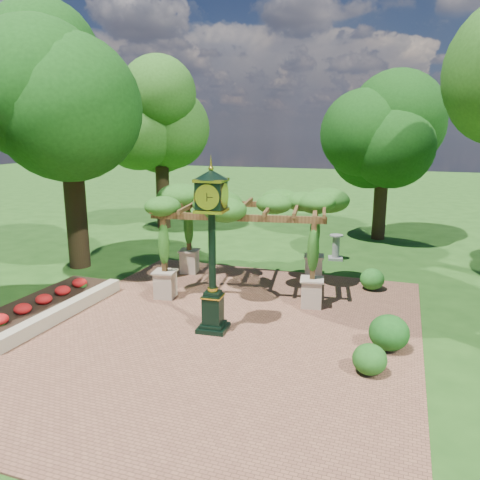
% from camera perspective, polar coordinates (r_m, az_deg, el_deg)
% --- Properties ---
extents(ground, '(120.00, 120.00, 0.00)m').
position_cam_1_polar(ground, '(11.75, -4.14, -13.15)').
color(ground, '#1E4714').
rests_on(ground, ground).
extents(brick_plaza, '(10.00, 12.00, 0.04)m').
position_cam_1_polar(brick_plaza, '(12.57, -2.30, -11.20)').
color(brick_plaza, brown).
rests_on(brick_plaza, ground).
extents(border_wall, '(0.35, 5.00, 0.40)m').
position_cam_1_polar(border_wall, '(14.36, -20.61, -8.13)').
color(border_wall, '#C6B793').
rests_on(border_wall, ground).
extents(flower_bed, '(1.50, 5.00, 0.36)m').
position_cam_1_polar(flower_bed, '(14.94, -23.28, -7.64)').
color(flower_bed, red).
rests_on(flower_bed, ground).
extents(pedestal_clock, '(0.92, 0.92, 4.33)m').
position_cam_1_polar(pedestal_clock, '(11.89, -3.45, 0.44)').
color(pedestal_clock, black).
rests_on(pedestal_clock, brick_plaza).
extents(pergola, '(5.80, 4.15, 3.36)m').
position_cam_1_polar(pergola, '(15.29, 0.50, 3.90)').
color(pergola, beige).
rests_on(pergola, brick_plaza).
extents(sundial, '(0.68, 0.68, 1.05)m').
position_cam_1_polar(sundial, '(19.82, 11.61, -1.05)').
color(sundial, gray).
rests_on(sundial, ground).
extents(shrub_front, '(0.75, 0.75, 0.67)m').
position_cam_1_polar(shrub_front, '(10.81, 15.52, -13.83)').
color(shrub_front, '#1D5117').
rests_on(shrub_front, brick_plaza).
extents(shrub_mid, '(1.25, 1.25, 0.86)m').
position_cam_1_polar(shrub_mid, '(12.00, 17.71, -10.71)').
color(shrub_mid, '#164B15').
rests_on(shrub_mid, brick_plaza).
extents(shrub_back, '(1.01, 1.01, 0.72)m').
position_cam_1_polar(shrub_back, '(16.24, 15.81, -4.62)').
color(shrub_back, '#246A1E').
rests_on(shrub_back, brick_plaza).
extents(tree_west_near, '(4.65, 4.65, 10.36)m').
position_cam_1_polar(tree_west_near, '(19.00, -20.49, 18.01)').
color(tree_west_near, black).
rests_on(tree_west_near, ground).
extents(tree_west_far, '(3.82, 3.82, 8.79)m').
position_cam_1_polar(tree_west_far, '(25.99, -9.72, 14.60)').
color(tree_west_far, black).
rests_on(tree_west_far, ground).
extents(tree_north, '(4.21, 4.21, 7.59)m').
position_cam_1_polar(tree_north, '(23.80, 17.25, 12.48)').
color(tree_north, '#352315').
rests_on(tree_north, ground).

